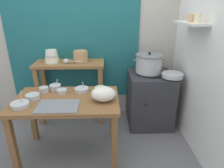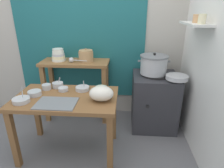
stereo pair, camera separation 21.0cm
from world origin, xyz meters
name	(u,v)px [view 2 (the right image)]	position (x,y,z in m)	size (l,w,h in m)	color
ground_plane	(78,153)	(0.00, 0.00, 0.00)	(9.00, 9.00, 0.00)	slate
wall_back	(96,30)	(0.08, 1.10, 1.30)	(4.40, 0.12, 2.60)	#B2ADA3
wall_right	(215,41)	(1.40, 0.20, 1.30)	(0.30, 3.20, 2.60)	white
prep_table	(67,106)	(-0.10, 0.05, 0.61)	(1.10, 0.66, 0.72)	brown
back_shelf_table	(76,76)	(-0.19, 0.83, 0.68)	(0.96, 0.40, 0.90)	olive
stove_block	(154,101)	(0.94, 0.70, 0.38)	(0.60, 0.61, 0.78)	#2D2D33
steamer_pot	(154,65)	(0.90, 0.72, 0.91)	(0.42, 0.37, 0.28)	#B7BABF
clay_pot	(86,56)	(-0.03, 0.83, 0.98)	(0.20, 0.20, 0.18)	tan
bowl_stack_enamel	(58,55)	(-0.42, 0.84, 0.98)	(0.20, 0.20, 0.17)	silver
ladle	(72,60)	(-0.21, 0.76, 0.94)	(0.26, 0.08, 0.07)	#B7BABF
serving_tray	(56,103)	(-0.15, -0.12, 0.72)	(0.40, 0.28, 0.01)	slate
plastic_bag	(101,93)	(0.29, -0.01, 0.80)	(0.25, 0.20, 0.15)	silver
wide_pan	(177,77)	(1.17, 0.52, 0.81)	(0.27, 0.27, 0.05)	#B7BABF
prep_bowl_0	(63,89)	(-0.18, 0.20, 0.74)	(0.11, 0.11, 0.04)	#B7BABF
prep_bowl_1	(35,93)	(-0.45, 0.06, 0.75)	(0.14, 0.14, 0.05)	#B7BABF
prep_bowl_2	(21,100)	(-0.51, -0.11, 0.74)	(0.17, 0.17, 0.17)	#B7BABF
prep_bowl_3	(82,88)	(0.04, 0.23, 0.74)	(0.16, 0.16, 0.13)	#B7BABF
prep_bowl_4	(58,85)	(-0.27, 0.30, 0.75)	(0.13, 0.13, 0.13)	#B7BABF
prep_bowl_5	(101,88)	(0.26, 0.25, 0.74)	(0.14, 0.14, 0.04)	#B7D1AD
prep_bowl_6	(47,87)	(-0.38, 0.23, 0.75)	(0.10, 0.10, 0.06)	#B7BABF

